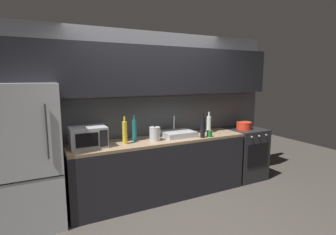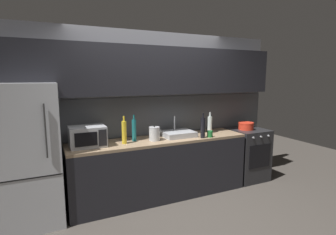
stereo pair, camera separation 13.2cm
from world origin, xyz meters
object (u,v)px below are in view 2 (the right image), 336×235
Objects in this scene: oven_range at (247,154)px; wine_bottle_dark at (203,128)px; kettle at (154,134)px; microwave at (88,136)px; refrigerator at (30,155)px; wine_bottle_clear at (210,124)px; wine_bottle_teal at (134,130)px; mug_green at (210,134)px; cooking_pot at (246,126)px; wine_bottle_yellow at (124,132)px.

oven_range is 2.40× the size of wine_bottle_dark.
microwave is at bearing 175.41° from kettle.
refrigerator is 2.62m from wine_bottle_clear.
wine_bottle_teal is 3.92× the size of mug_green.
mug_green is at bearing -167.25° from oven_range.
wine_bottle_dark is 1.05m from cooking_pot.
refrigerator is 6.65× the size of cooking_pot.
microwave is at bearing -179.39° from wine_bottle_clear.
microwave is 4.77× the size of mug_green.
wine_bottle_teal is (0.65, 0.03, 0.02)m from microwave.
kettle is at bearing -174.67° from wine_bottle_clear.
wine_bottle_yellow is 3.96× the size of mug_green.
refrigerator is 1.17m from wine_bottle_yellow.
refrigerator is 2.46m from mug_green.
microwave is (-2.72, 0.02, 0.58)m from oven_range.
wine_bottle_dark is (1.64, -0.23, 0.02)m from microwave.
kettle is (-1.80, -0.05, 0.55)m from oven_range.
wine_bottle_dark is at bearing -139.31° from wine_bottle_clear.
oven_range is at bearing -2.94° from wine_bottle_clear.
wine_bottle_dark is at bearing -8.35° from wine_bottle_yellow.
kettle reaches higher than mug_green.
microwave is 0.93m from kettle.
oven_range is 1.26m from wine_bottle_dark.
refrigerator is 0.70m from microwave.
kettle is at bearing -178.27° from oven_range.
oven_range is 2.33m from wine_bottle_yellow.
wine_bottle_yellow reaches higher than kettle.
wine_bottle_clear is at bearing 5.33° from kettle.
kettle is at bearing -21.15° from wine_bottle_teal.
refrigerator is 2.34m from wine_bottle_dark.
oven_range is at bearing -1.40° from wine_bottle_teal.
wine_bottle_dark is (0.72, -0.16, 0.06)m from kettle.
refrigerator reaches higher than oven_range.
oven_range is at bearing -1.42° from cooking_pot.
cooking_pot is at bearing -0.39° from microwave.
wine_bottle_yellow is at bearing 171.65° from wine_bottle_dark.
kettle is 0.59× the size of wine_bottle_dark.
wine_bottle_yellow is (-2.25, -0.04, 0.61)m from oven_range.
wine_bottle_yellow is 1.01× the size of wine_bottle_teal.
wine_bottle_teal is at bearing 178.60° from cooking_pot.
oven_range is 2.63× the size of wine_bottle_clear.
wine_bottle_dark is 1.09× the size of wine_bottle_clear.
mug_green is (1.29, -0.17, -0.11)m from wine_bottle_yellow.
oven_range is at bearing -0.02° from refrigerator.
refrigerator is at bearing 179.98° from oven_range.
mug_green is at bearing -166.40° from cooking_pot.
wine_bottle_teal is 1.15m from mug_green.
cooking_pot is (2.02, -0.05, -0.10)m from wine_bottle_teal.
cooking_pot is at bearing -1.40° from wine_bottle_teal.
kettle is 0.45m from wine_bottle_yellow.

